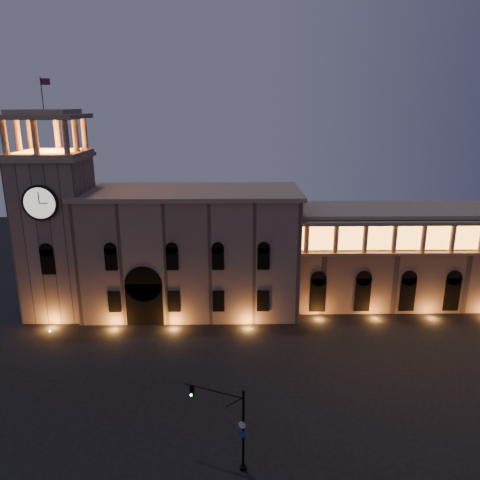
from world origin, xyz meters
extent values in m
plane|color=black|center=(0.00, 0.00, 0.00)|extent=(160.00, 160.00, 0.00)
cube|color=#91725E|center=(-2.00, 22.00, 8.50)|extent=(30.00, 12.00, 17.00)
cube|color=tan|center=(-2.00, 22.00, 17.30)|extent=(30.80, 12.80, 0.60)
cube|color=black|center=(-8.00, 16.60, 3.00)|extent=(5.00, 1.40, 6.00)
cylinder|color=black|center=(-8.00, 16.60, 6.00)|extent=(5.00, 1.40, 5.00)
cube|color=orange|center=(-8.00, 16.40, 2.80)|extent=(4.20, 0.20, 5.00)
cube|color=#91725E|center=(-20.50, 21.00, 11.00)|extent=(9.00, 9.00, 22.00)
cube|color=tan|center=(-20.50, 21.00, 22.25)|extent=(9.80, 9.80, 0.50)
cylinder|color=black|center=(-20.50, 16.32, 17.00)|extent=(4.60, 0.35, 4.60)
cylinder|color=beige|center=(-20.50, 16.18, 17.00)|extent=(4.00, 0.12, 4.00)
cube|color=tan|center=(-20.50, 21.00, 22.75)|extent=(9.40, 9.40, 0.50)
cube|color=orange|center=(-20.50, 21.00, 23.05)|extent=(6.80, 6.80, 0.15)
cylinder|color=tan|center=(-24.30, 17.20, 25.10)|extent=(0.76, 0.76, 4.20)
cylinder|color=tan|center=(-20.50, 17.20, 25.10)|extent=(0.76, 0.76, 4.20)
cylinder|color=tan|center=(-16.70, 17.20, 25.10)|extent=(0.76, 0.76, 4.20)
cylinder|color=tan|center=(-24.30, 24.80, 25.10)|extent=(0.76, 0.76, 4.20)
cylinder|color=tan|center=(-20.50, 24.80, 25.10)|extent=(0.76, 0.76, 4.20)
cylinder|color=tan|center=(-16.70, 24.80, 25.10)|extent=(0.76, 0.76, 4.20)
cylinder|color=tan|center=(-24.30, 21.00, 25.10)|extent=(0.76, 0.76, 4.20)
cylinder|color=tan|center=(-16.70, 21.00, 25.10)|extent=(0.76, 0.76, 4.20)
cube|color=tan|center=(-20.50, 21.00, 27.50)|extent=(9.80, 9.80, 0.60)
cube|color=tan|center=(-20.50, 21.00, 28.10)|extent=(7.50, 7.50, 0.60)
cylinder|color=black|center=(-20.50, 21.00, 30.40)|extent=(0.10, 0.10, 4.00)
plane|color=maroon|center=(-19.90, 21.00, 31.80)|extent=(1.20, 0.00, 1.20)
cube|color=#8B6D59|center=(32.00, 24.00, 7.00)|extent=(40.00, 10.00, 14.00)
cube|color=tan|center=(32.00, 24.00, 14.25)|extent=(40.60, 10.60, 0.50)
cube|color=tan|center=(32.00, 18.50, 9.30)|extent=(40.00, 1.20, 0.40)
cube|color=tan|center=(32.00, 18.50, 13.60)|extent=(40.00, 1.40, 0.50)
cube|color=orange|center=(32.00, 19.05, 11.50)|extent=(38.00, 0.15, 3.60)
cylinder|color=tan|center=(14.00, 18.50, 11.50)|extent=(0.70, 0.70, 4.00)
cylinder|color=tan|center=(18.00, 18.50, 11.50)|extent=(0.70, 0.70, 4.00)
cylinder|color=tan|center=(22.00, 18.50, 11.50)|extent=(0.70, 0.70, 4.00)
cylinder|color=tan|center=(26.00, 18.50, 11.50)|extent=(0.70, 0.70, 4.00)
cylinder|color=tan|center=(30.00, 18.50, 11.50)|extent=(0.70, 0.70, 4.00)
cylinder|color=tan|center=(34.00, 18.50, 11.50)|extent=(0.70, 0.70, 4.00)
cylinder|color=black|center=(4.77, -10.44, 3.66)|extent=(0.21, 0.21, 7.31)
cylinder|color=black|center=(4.77, -10.44, 0.16)|extent=(0.58, 0.58, 0.31)
sphere|color=black|center=(4.77, -10.44, 7.42)|extent=(0.29, 0.29, 0.29)
cylinder|color=black|center=(2.37, -9.41, 6.79)|extent=(4.85, 2.19, 0.13)
cube|color=black|center=(0.55, -8.62, 6.27)|extent=(0.40, 0.39, 0.89)
cylinder|color=#0CE53F|center=(0.49, -8.77, 5.98)|extent=(0.21, 0.15, 0.19)
cylinder|color=silver|center=(4.67, -10.56, 4.39)|extent=(0.59, 0.29, 0.63)
cylinder|color=navy|center=(4.67, -10.56, 3.55)|extent=(0.59, 0.29, 0.63)
camera|label=1|loc=(4.02, -42.28, 29.13)|focal=35.00mm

